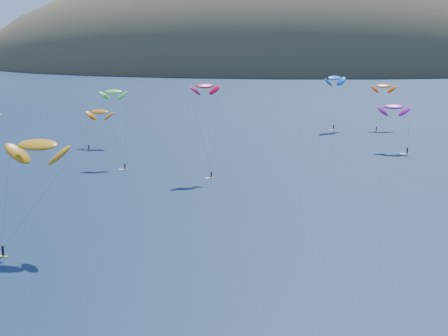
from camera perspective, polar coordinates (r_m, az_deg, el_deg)
name	(u,v)px	position (r m, az deg, el deg)	size (l,w,h in m)	color
island	(299,77)	(613.82, 6.90, 8.28)	(730.00, 300.00, 210.00)	#3D3526
kitesurfer_1	(100,112)	(206.13, -11.31, 5.07)	(9.52, 10.70, 13.78)	yellow
kitesurfer_2	(38,145)	(113.75, -16.68, 2.04)	(11.86, 10.45, 21.43)	yellow
kitesurfer_3	(114,92)	(179.47, -10.07, 6.88)	(9.27, 11.86, 22.36)	yellow
kitesurfer_4	(335,78)	(240.19, 10.10, 8.11)	(10.67, 10.25, 21.99)	yellow
kitesurfer_6	(394,107)	(202.44, 15.26, 5.43)	(10.33, 9.79, 16.46)	yellow
kitesurfer_9	(205,86)	(161.72, -1.76, 7.50)	(8.45, 7.81, 25.50)	yellow
kitesurfer_11	(383,86)	(245.19, 14.37, 7.27)	(9.24, 11.61, 18.57)	yellow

